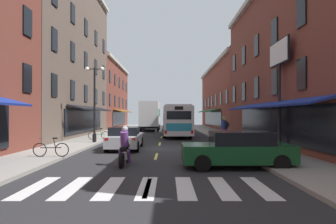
{
  "coord_description": "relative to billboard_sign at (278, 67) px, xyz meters",
  "views": [
    {
      "loc": [
        0.61,
        -18.78,
        2.14
      ],
      "look_at": [
        0.7,
        9.42,
        2.39
      ],
      "focal_mm": 31.81,
      "sensor_mm": 36.0,
      "label": 1
    }
  ],
  "objects": [
    {
      "name": "bicycle_mid",
      "position": [
        -12.01,
        6.73,
        -4.42
      ],
      "size": [
        1.71,
        0.48,
        0.91
      ],
      "color": "black",
      "rests_on": "sidewalk_left"
    },
    {
      "name": "storefront_row_right",
      "position": [
        4.33,
        2.2,
        0.25
      ],
      "size": [
        9.44,
        79.9,
        11.86
      ],
      "color": "brown",
      "rests_on": "ground"
    },
    {
      "name": "transit_bus",
      "position": [
        -5.64,
        13.42,
        -3.31
      ],
      "size": [
        2.79,
        11.96,
        3.05
      ],
      "color": "silver",
      "rests_on": "ground"
    },
    {
      "name": "pedestrian_near",
      "position": [
        -1.54,
        8.07,
        -3.89
      ],
      "size": [
        0.52,
        0.36,
        1.68
      ],
      "rotation": [
        0.0,
        0.0,
        1.41
      ],
      "color": "#66387F",
      "rests_on": "sidewalk_right"
    },
    {
      "name": "street_lamp_twin",
      "position": [
        -11.8,
        4.45,
        -1.74
      ],
      "size": [
        1.42,
        0.32,
        5.49
      ],
      "color": "black",
      "rests_on": "sidewalk_left"
    },
    {
      "name": "sedan_mid",
      "position": [
        -9.11,
        1.33,
        -4.21
      ],
      "size": [
        2.02,
        4.68,
        1.4
      ],
      "color": "silver",
      "rests_on": "ground"
    },
    {
      "name": "lane_centre_dashes",
      "position": [
        -7.05,
        1.35,
        -4.91
      ],
      "size": [
        0.14,
        73.9,
        0.01
      ],
      "color": "#DBCC4C",
      "rests_on": "ground"
    },
    {
      "name": "crosswalk_near",
      "position": [
        -7.05,
        -8.4,
        -4.91
      ],
      "size": [
        7.1,
        2.8,
        0.01
      ],
      "color": "silver",
      "rests_on": "ground"
    },
    {
      "name": "sidewalk_right",
      "position": [
        -1.15,
        1.6,
        -4.85
      ],
      "size": [
        3.0,
        80.0,
        0.14
      ],
      "primitive_type": "cube",
      "color": "gray",
      "rests_on": "ground"
    },
    {
      "name": "sidewalk_left",
      "position": [
        -12.95,
        1.6,
        -4.85
      ],
      "size": [
        3.0,
        80.0,
        0.14
      ],
      "primitive_type": "cube",
      "color": "gray",
      "rests_on": "ground"
    },
    {
      "name": "sedan_far",
      "position": [
        -9.09,
        30.62,
        -4.2
      ],
      "size": [
        2.0,
        4.55,
        1.41
      ],
      "color": "silver",
      "rests_on": "ground"
    },
    {
      "name": "billboard_sign",
      "position": [
        0.0,
        0.0,
        0.0
      ],
      "size": [
        0.4,
        2.81,
        6.31
      ],
      "color": "black",
      "rests_on": "sidewalk_right"
    },
    {
      "name": "motorcycle_rider",
      "position": [
        -8.26,
        -4.63,
        -4.21
      ],
      "size": [
        0.62,
        2.07,
        1.66
      ],
      "color": "black",
      "rests_on": "ground"
    },
    {
      "name": "pedestrian_mid",
      "position": [
        -2.0,
        6.63,
        -3.83
      ],
      "size": [
        0.36,
        0.36,
        1.83
      ],
      "rotation": [
        0.0,
        0.0,
        1.68
      ],
      "color": "#66387F",
      "rests_on": "sidewalk_right"
    },
    {
      "name": "bicycle_near",
      "position": [
        -12.02,
        -3.03,
        -4.42
      ],
      "size": [
        1.71,
        0.48,
        0.91
      ],
      "color": "black",
      "rests_on": "sidewalk_left"
    },
    {
      "name": "box_truck",
      "position": [
        -8.81,
        22.44,
        -2.95
      ],
      "size": [
        2.5,
        7.94,
        3.8
      ],
      "color": "white",
      "rests_on": "ground"
    },
    {
      "name": "ground_plane",
      "position": [
        -7.05,
        1.6,
        -4.97
      ],
      "size": [
        34.8,
        80.0,
        0.1
      ],
      "primitive_type": "cube",
      "color": "#28282B"
    },
    {
      "name": "sedan_near",
      "position": [
        -3.63,
        -5.15,
        -4.18
      ],
      "size": [
        4.39,
        2.02,
        1.46
      ],
      "color": "#144723",
      "rests_on": "ground"
    }
  ]
}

